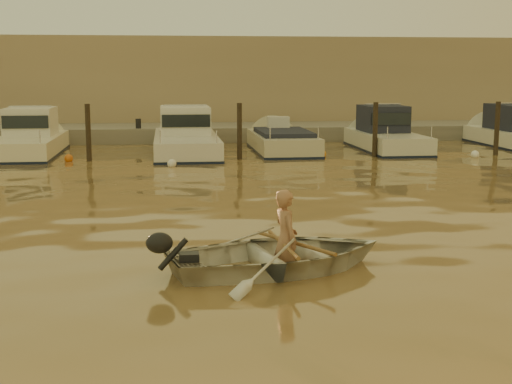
{
  "coord_description": "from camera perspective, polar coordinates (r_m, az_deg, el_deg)",
  "views": [
    {
      "loc": [
        -2.82,
        -11.53,
        3.11
      ],
      "look_at": [
        -1.07,
        2.27,
        0.75
      ],
      "focal_mm": 50.0,
      "sensor_mm": 36.0,
      "label": 1
    }
  ],
  "objects": [
    {
      "name": "fender_c",
      "position": [
        23.73,
        -6.75,
        2.28
      ],
      "size": [
        0.3,
        0.3,
        0.3
      ],
      "primitive_type": "sphere",
      "color": "white",
      "rests_on": "ground_plane"
    },
    {
      "name": "waterfront_building",
      "position": [
        38.64,
        -3.08,
        8.56
      ],
      "size": [
        46.0,
        7.0,
        4.8
      ],
      "primitive_type": "cube",
      "color": "#9E8466",
      "rests_on": "quay"
    },
    {
      "name": "piling_3",
      "position": [
        26.55,
        9.5,
        4.72
      ],
      "size": [
        0.18,
        0.18,
        2.2
      ],
      "primitive_type": "cylinder",
      "color": "#2D2319",
      "rests_on": "ground_plane"
    },
    {
      "name": "piling_2",
      "position": [
        25.56,
        -1.33,
        4.67
      ],
      "size": [
        0.18,
        0.18,
        2.2
      ],
      "primitive_type": "cylinder",
      "color": "#2D2319",
      "rests_on": "ground_plane"
    },
    {
      "name": "fender_d",
      "position": [
        26.44,
        5.32,
        3.05
      ],
      "size": [
        0.3,
        0.3,
        0.3
      ],
      "primitive_type": "sphere",
      "color": "orange",
      "rests_on": "ground_plane"
    },
    {
      "name": "moored_boat_1",
      "position": [
        28.11,
        -17.72,
        4.1
      ],
      "size": [
        2.18,
        6.51,
        1.75
      ],
      "primitive_type": null,
      "color": "#EDE4C7",
      "rests_on": "ground_plane"
    },
    {
      "name": "dinghy",
      "position": [
        11.31,
        1.92,
        -5.05
      ],
      "size": [
        4.0,
        3.25,
        0.73
      ],
      "primitive_type": "imported",
      "rotation": [
        0.0,
        0.0,
        1.8
      ],
      "color": "silver",
      "rests_on": "ground_plane"
    },
    {
      "name": "person",
      "position": [
        11.29,
        2.4,
        -3.79
      ],
      "size": [
        0.5,
        0.65,
        1.59
      ],
      "primitive_type": "imported",
      "rotation": [
        0.0,
        0.0,
        1.8
      ],
      "color": "#A47152",
      "rests_on": "dinghy"
    },
    {
      "name": "fender_b",
      "position": [
        25.81,
        -14.76,
        2.62
      ],
      "size": [
        0.3,
        0.3,
        0.3
      ],
      "primitive_type": "sphere",
      "color": "orange",
      "rests_on": "ground_plane"
    },
    {
      "name": "moored_boat_2",
      "position": [
        27.66,
        -5.64,
        4.43
      ],
      "size": [
        2.37,
        7.91,
        1.75
      ],
      "primitive_type": null,
      "color": "silver",
      "rests_on": "ground_plane"
    },
    {
      "name": "outboard_motor",
      "position": [
        10.84,
        -5.47,
        -5.55
      ],
      "size": [
        0.97,
        0.59,
        0.7
      ],
      "primitive_type": null,
      "rotation": [
        0.0,
        0.0,
        0.23
      ],
      "color": "black",
      "rests_on": "dinghy"
    },
    {
      "name": "piling_1",
      "position": [
        25.57,
        -13.26,
        4.42
      ],
      "size": [
        0.18,
        0.18,
        2.2
      ],
      "primitive_type": "cylinder",
      "color": "#2D2319",
      "rests_on": "ground_plane"
    },
    {
      "name": "oar_starboard",
      "position": [
        11.29,
        2.16,
        -4.17
      ],
      "size": [
        0.17,
        2.1,
        0.13
      ],
      "primitive_type": "cylinder",
      "rotation": [
        1.54,
        0.0,
        0.05
      ],
      "color": "brown",
      "rests_on": "dinghy"
    },
    {
      "name": "moored_boat_4",
      "position": [
        29.0,
        10.4,
        4.56
      ],
      "size": [
        2.06,
        6.43,
        1.75
      ],
      "primitive_type": null,
      "color": "silver",
      "rests_on": "ground_plane"
    },
    {
      "name": "piling_4",
      "position": [
        28.26,
        18.7,
        4.64
      ],
      "size": [
        0.18,
        0.18,
        2.2
      ],
      "primitive_type": "cylinder",
      "color": "#2D2319",
      "rests_on": "ground_plane"
    },
    {
      "name": "fender_e",
      "position": [
        27.36,
        17.12,
        2.89
      ],
      "size": [
        0.3,
        0.3,
        0.3
      ],
      "primitive_type": "sphere",
      "color": "white",
      "rests_on": "ground_plane"
    },
    {
      "name": "oar_port",
      "position": [
        11.36,
        3.1,
        -4.08
      ],
      "size": [
        0.94,
        1.93,
        0.13
      ],
      "primitive_type": "cylinder",
      "rotation": [
        1.54,
        0.0,
        0.44
      ],
      "color": "brown",
      "rests_on": "dinghy"
    },
    {
      "name": "ground_plane",
      "position": [
        12.27,
        6.31,
        -5.11
      ],
      "size": [
        160.0,
        160.0,
        0.0
      ],
      "primitive_type": "plane",
      "color": "olive",
      "rests_on": "ground"
    },
    {
      "name": "moored_boat_3",
      "position": [
        28.05,
        2.12,
        3.72
      ],
      "size": [
        2.18,
        6.24,
        0.95
      ],
      "primitive_type": null,
      "color": "beige",
      "rests_on": "ground_plane"
    },
    {
      "name": "quay",
      "position": [
        33.29,
        -2.35,
        4.52
      ],
      "size": [
        52.0,
        4.0,
        1.0
      ],
      "primitive_type": "cube",
      "color": "gray",
      "rests_on": "ground_plane"
    }
  ]
}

